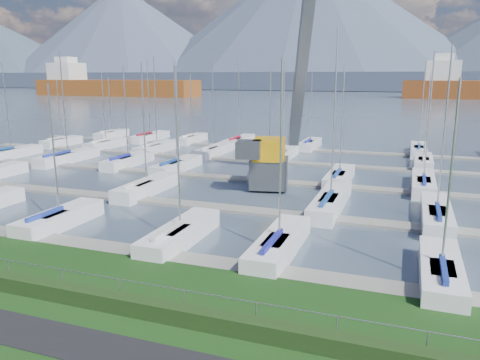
% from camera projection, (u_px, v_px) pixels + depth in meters
% --- Properties ---
extents(path, '(160.00, 2.00, 0.04)m').
position_uv_depth(path, '(97.00, 348.00, 16.64)').
color(path, black).
rests_on(path, grass).
extents(water, '(800.00, 540.00, 0.20)m').
position_uv_depth(water, '(393.00, 94.00, 258.03)').
color(water, '#445263').
extents(hedge, '(80.00, 0.70, 0.70)m').
position_uv_depth(hedge, '(136.00, 306.00, 18.95)').
color(hedge, '#1E3613').
rests_on(hedge, grass).
extents(fence, '(80.00, 0.04, 0.04)m').
position_uv_depth(fence, '(140.00, 283.00, 19.14)').
color(fence, gray).
rests_on(fence, grass).
extents(foothill, '(900.00, 80.00, 12.00)m').
position_uv_depth(foothill, '(398.00, 81.00, 320.85)').
color(foothill, '#3E465A').
rests_on(foothill, water).
extents(mountains, '(1190.00, 360.00, 115.00)m').
position_uv_depth(mountains, '(414.00, 29.00, 378.01)').
color(mountains, '#3F4D5C').
rests_on(mountains, water).
extents(docks, '(90.00, 41.60, 0.25)m').
position_uv_depth(docks, '(291.00, 183.00, 43.30)').
color(docks, slate).
rests_on(docks, water).
extents(crane, '(6.76, 13.17, 22.35)m').
position_uv_depth(crane, '(279.00, 124.00, 40.97)').
color(crane, '#595B60').
rests_on(crane, water).
extents(cargo_ship_west, '(86.14, 20.22, 21.50)m').
position_uv_depth(cargo_ship_west, '(109.00, 88.00, 234.76)').
color(cargo_ship_west, brown).
rests_on(cargo_ship_west, water).
extents(sailboat_fleet, '(75.62, 49.73, 13.30)m').
position_uv_depth(sailboat_fleet, '(274.00, 119.00, 45.39)').
color(sailboat_fleet, silver).
rests_on(sailboat_fleet, water).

